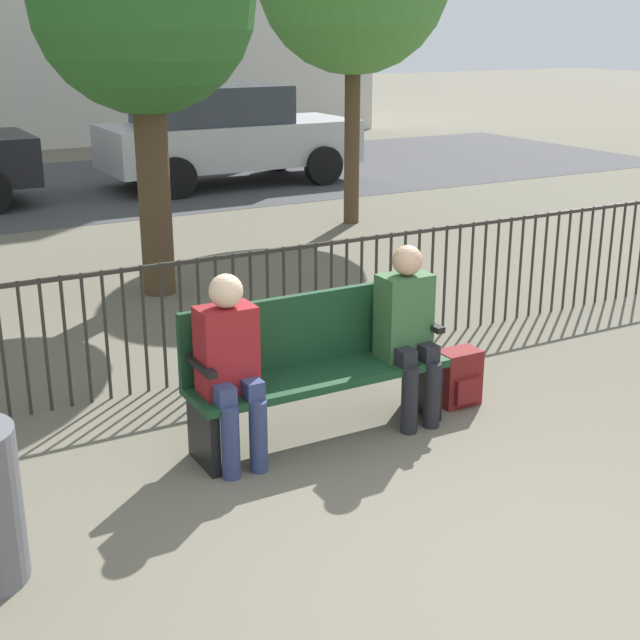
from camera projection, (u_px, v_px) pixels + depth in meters
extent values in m
plane|color=#605B4C|center=(513.00, 588.00, 4.23)|extent=(80.00, 80.00, 0.00)
cube|color=#14381E|center=(320.00, 376.00, 5.65)|extent=(1.73, 0.45, 0.05)
cube|color=#14381E|center=(305.00, 329.00, 5.73)|extent=(1.73, 0.05, 0.47)
cube|color=black|center=(204.00, 435.00, 5.35)|extent=(0.06, 0.38, 0.40)
cube|color=black|center=(422.00, 385.00, 6.10)|extent=(0.06, 0.38, 0.40)
cube|color=black|center=(200.00, 365.00, 5.21)|extent=(0.06, 0.38, 0.04)
cube|color=black|center=(425.00, 323.00, 5.95)|extent=(0.06, 0.38, 0.04)
cylinder|color=navy|center=(231.00, 443.00, 5.19)|extent=(0.11, 0.11, 0.45)
cylinder|color=navy|center=(258.00, 436.00, 5.28)|extent=(0.11, 0.11, 0.45)
cube|color=navy|center=(222.00, 394.00, 5.19)|extent=(0.11, 0.20, 0.12)
cube|color=navy|center=(250.00, 388.00, 5.28)|extent=(0.11, 0.20, 0.12)
cube|color=maroon|center=(227.00, 350.00, 5.27)|extent=(0.34, 0.22, 0.53)
sphere|color=beige|center=(226.00, 291.00, 5.13)|extent=(0.20, 0.20, 0.20)
cylinder|color=black|center=(410.00, 400.00, 5.78)|extent=(0.11, 0.11, 0.45)
cylinder|color=black|center=(432.00, 395.00, 5.87)|extent=(0.11, 0.11, 0.45)
cube|color=black|center=(402.00, 356.00, 5.78)|extent=(0.11, 0.20, 0.12)
cube|color=black|center=(425.00, 351.00, 5.86)|extent=(0.11, 0.20, 0.12)
cube|color=#335B33|center=(404.00, 315.00, 5.85)|extent=(0.34, 0.22, 0.56)
sphere|color=tan|center=(407.00, 260.00, 5.71)|extent=(0.20, 0.20, 0.20)
cube|color=maroon|center=(458.00, 377.00, 6.24)|extent=(0.29, 0.20, 0.40)
cube|color=maroon|center=(468.00, 391.00, 6.16)|extent=(0.20, 0.04, 0.18)
cylinder|color=#2D2823|center=(3.00, 353.00, 5.91)|extent=(0.02, 0.02, 0.95)
cylinder|color=#2D2823|center=(24.00, 349.00, 5.97)|extent=(0.02, 0.02, 0.95)
cylinder|color=#2D2823|center=(45.00, 346.00, 6.04)|extent=(0.02, 0.02, 0.95)
cylinder|color=#2D2823|center=(66.00, 342.00, 6.10)|extent=(0.02, 0.02, 0.95)
cylinder|color=#2D2823|center=(86.00, 339.00, 6.17)|extent=(0.02, 0.02, 0.95)
cylinder|color=#2D2823|center=(106.00, 336.00, 6.23)|extent=(0.02, 0.02, 0.95)
cylinder|color=#2D2823|center=(126.00, 333.00, 6.30)|extent=(0.02, 0.02, 0.95)
cylinder|color=#2D2823|center=(145.00, 329.00, 6.36)|extent=(0.02, 0.02, 0.95)
cylinder|color=#2D2823|center=(163.00, 326.00, 6.43)|extent=(0.02, 0.02, 0.95)
cylinder|color=#2D2823|center=(182.00, 323.00, 6.49)|extent=(0.02, 0.02, 0.95)
cylinder|color=#2D2823|center=(200.00, 320.00, 6.56)|extent=(0.02, 0.02, 0.95)
cylinder|color=#2D2823|center=(217.00, 318.00, 6.62)|extent=(0.02, 0.02, 0.95)
cylinder|color=#2D2823|center=(235.00, 315.00, 6.69)|extent=(0.02, 0.02, 0.95)
cylinder|color=#2D2823|center=(251.00, 312.00, 6.75)|extent=(0.02, 0.02, 0.95)
cylinder|color=#2D2823|center=(268.00, 309.00, 6.82)|extent=(0.02, 0.02, 0.95)
cylinder|color=#2D2823|center=(284.00, 307.00, 6.88)|extent=(0.02, 0.02, 0.95)
cylinder|color=#2D2823|center=(300.00, 304.00, 6.95)|extent=(0.02, 0.02, 0.95)
cylinder|color=#2D2823|center=(316.00, 301.00, 7.01)|extent=(0.02, 0.02, 0.95)
cylinder|color=#2D2823|center=(331.00, 299.00, 7.08)|extent=(0.02, 0.02, 0.95)
cylinder|color=#2D2823|center=(346.00, 296.00, 7.14)|extent=(0.02, 0.02, 0.95)
cylinder|color=#2D2823|center=(361.00, 294.00, 7.21)|extent=(0.02, 0.02, 0.95)
cylinder|color=#2D2823|center=(376.00, 291.00, 7.27)|extent=(0.02, 0.02, 0.95)
cylinder|color=#2D2823|center=(390.00, 289.00, 7.34)|extent=(0.02, 0.02, 0.95)
cylinder|color=#2D2823|center=(404.00, 287.00, 7.40)|extent=(0.02, 0.02, 0.95)
cylinder|color=#2D2823|center=(418.00, 284.00, 7.47)|extent=(0.02, 0.02, 0.95)
cylinder|color=#2D2823|center=(431.00, 282.00, 7.53)|extent=(0.02, 0.02, 0.95)
cylinder|color=#2D2823|center=(445.00, 280.00, 7.60)|extent=(0.02, 0.02, 0.95)
cylinder|color=#2D2823|center=(458.00, 278.00, 7.66)|extent=(0.02, 0.02, 0.95)
cylinder|color=#2D2823|center=(471.00, 276.00, 7.73)|extent=(0.02, 0.02, 0.95)
cylinder|color=#2D2823|center=(484.00, 274.00, 7.79)|extent=(0.02, 0.02, 0.95)
cylinder|color=#2D2823|center=(496.00, 272.00, 7.86)|extent=(0.02, 0.02, 0.95)
cylinder|color=#2D2823|center=(508.00, 270.00, 7.92)|extent=(0.02, 0.02, 0.95)
cylinder|color=#2D2823|center=(520.00, 268.00, 7.99)|extent=(0.02, 0.02, 0.95)
cylinder|color=#2D2823|center=(532.00, 266.00, 8.05)|extent=(0.02, 0.02, 0.95)
cylinder|color=#2D2823|center=(544.00, 264.00, 8.12)|extent=(0.02, 0.02, 0.95)
cylinder|color=#2D2823|center=(555.00, 262.00, 8.18)|extent=(0.02, 0.02, 0.95)
cylinder|color=#2D2823|center=(567.00, 260.00, 8.25)|extent=(0.02, 0.02, 0.95)
cylinder|color=#2D2823|center=(578.00, 258.00, 8.31)|extent=(0.02, 0.02, 0.95)
cylinder|color=#2D2823|center=(589.00, 256.00, 8.38)|extent=(0.02, 0.02, 0.95)
cylinder|color=#2D2823|center=(600.00, 255.00, 8.44)|extent=(0.02, 0.02, 0.95)
cylinder|color=#2D2823|center=(610.00, 253.00, 8.51)|extent=(0.02, 0.02, 0.95)
cylinder|color=#2D2823|center=(621.00, 251.00, 8.57)|extent=(0.02, 0.02, 0.95)
cylinder|color=#2D2823|center=(631.00, 249.00, 8.64)|extent=(0.02, 0.02, 0.95)
cube|color=#2D2823|center=(235.00, 256.00, 6.55)|extent=(9.00, 0.03, 0.03)
cylinder|color=#4C3823|center=(352.00, 130.00, 11.68)|extent=(0.20, 0.20, 2.48)
cylinder|color=#4C3823|center=(154.00, 183.00, 8.57)|extent=(0.32, 0.32, 2.20)
cube|color=#3D3D3F|center=(10.00, 193.00, 14.16)|extent=(24.00, 6.00, 0.01)
cube|color=#B7B7BC|center=(230.00, 143.00, 14.83)|extent=(4.20, 1.70, 0.70)
cube|color=#2D333D|center=(211.00, 104.00, 14.48)|extent=(2.31, 1.56, 0.60)
cylinder|color=black|center=(324.00, 166.00, 14.82)|extent=(0.64, 0.20, 0.64)
cylinder|color=black|center=(277.00, 153.00, 16.27)|extent=(0.64, 0.20, 0.64)
cylinder|color=black|center=(176.00, 178.00, 13.62)|extent=(0.64, 0.20, 0.64)
cylinder|color=black|center=(139.00, 163.00, 15.06)|extent=(0.64, 0.20, 0.64)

